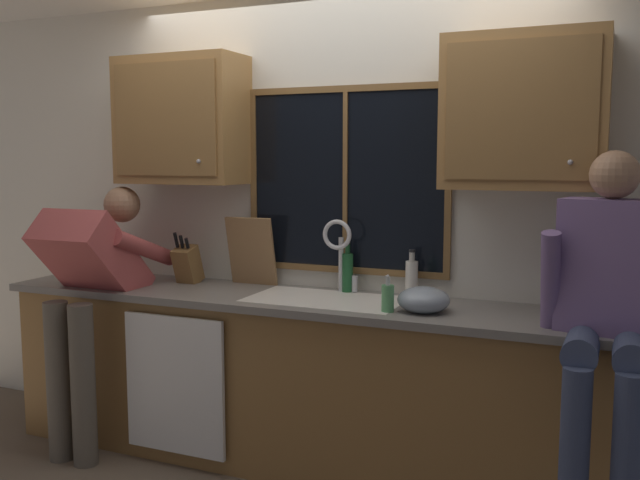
% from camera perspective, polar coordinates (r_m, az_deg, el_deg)
% --- Properties ---
extents(back_wall, '(5.99, 0.12, 2.55)m').
position_cam_1_polar(back_wall, '(3.91, 2.02, 1.27)').
color(back_wall, silver).
rests_on(back_wall, floor).
extents(window_glass, '(1.10, 0.02, 0.95)m').
position_cam_1_polar(window_glass, '(3.81, 2.16, 4.90)').
color(window_glass, black).
extents(window_frame_top, '(1.17, 0.02, 0.04)m').
position_cam_1_polar(window_frame_top, '(3.82, 2.14, 12.29)').
color(window_frame_top, brown).
extents(window_frame_bottom, '(1.17, 0.02, 0.04)m').
position_cam_1_polar(window_frame_bottom, '(3.85, 2.07, -2.45)').
color(window_frame_bottom, brown).
extents(window_frame_left, '(0.03, 0.02, 0.95)m').
position_cam_1_polar(window_frame_left, '(4.04, -5.45, 4.98)').
color(window_frame_left, brown).
extents(window_frame_right, '(0.03, 0.02, 0.95)m').
position_cam_1_polar(window_frame_right, '(3.64, 10.50, 4.70)').
color(window_frame_right, brown).
extents(window_mullion_center, '(0.02, 0.02, 0.95)m').
position_cam_1_polar(window_mullion_center, '(3.80, 2.09, 4.89)').
color(window_mullion_center, brown).
extents(lower_cabinet_run, '(3.59, 0.58, 0.88)m').
position_cam_1_polar(lower_cabinet_run, '(3.76, 0.00, -11.97)').
color(lower_cabinet_run, olive).
rests_on(lower_cabinet_run, floor).
extents(countertop, '(3.65, 0.62, 0.04)m').
position_cam_1_polar(countertop, '(3.62, -0.12, -5.16)').
color(countertop, slate).
rests_on(countertop, lower_cabinet_run).
extents(dishwasher_front, '(0.60, 0.02, 0.74)m').
position_cam_1_polar(dishwasher_front, '(3.82, -11.85, -11.56)').
color(dishwasher_front, white).
extents(upper_cabinet_left, '(0.74, 0.36, 0.72)m').
position_cam_1_polar(upper_cabinet_left, '(4.12, -11.28, 9.57)').
color(upper_cabinet_left, '#9E703D').
extents(upper_cabinet_right, '(0.74, 0.36, 0.72)m').
position_cam_1_polar(upper_cabinet_right, '(3.43, 16.40, 10.02)').
color(upper_cabinet_right, '#9E703D').
extents(sink, '(0.80, 0.46, 0.21)m').
position_cam_1_polar(sink, '(3.64, 0.45, -6.38)').
color(sink, white).
rests_on(sink, lower_cabinet_run).
extents(faucet, '(0.18, 0.09, 0.40)m').
position_cam_1_polar(faucet, '(3.74, 1.63, -0.55)').
color(faucet, silver).
rests_on(faucet, countertop).
extents(person_standing, '(0.53, 0.72, 1.48)m').
position_cam_1_polar(person_standing, '(4.07, -18.29, -3.72)').
color(person_standing, '#595147').
rests_on(person_standing, floor).
extents(person_sitting_on_counter, '(0.54, 0.63, 1.26)m').
position_cam_1_polar(person_sitting_on_counter, '(3.05, 22.59, -4.08)').
color(person_sitting_on_counter, '#384260').
rests_on(person_sitting_on_counter, countertop).
extents(knife_block, '(0.12, 0.18, 0.32)m').
position_cam_1_polar(knife_block, '(4.13, -10.81, -1.99)').
color(knife_block, brown).
rests_on(knife_block, countertop).
extents(cutting_board, '(0.29, 0.10, 0.40)m').
position_cam_1_polar(cutting_board, '(4.00, -5.65, -0.93)').
color(cutting_board, '#997047').
rests_on(cutting_board, countertop).
extents(mixing_bowl, '(0.25, 0.25, 0.13)m').
position_cam_1_polar(mixing_bowl, '(3.36, 8.48, -4.88)').
color(mixing_bowl, '#8C99A8').
rests_on(mixing_bowl, countertop).
extents(soap_dispenser, '(0.06, 0.07, 0.18)m').
position_cam_1_polar(soap_dispenser, '(3.33, 5.57, -4.72)').
color(soap_dispenser, '#59A566').
rests_on(soap_dispenser, countertop).
extents(bottle_green_glass, '(0.06, 0.06, 0.28)m').
position_cam_1_polar(bottle_green_glass, '(3.79, 2.28, -2.59)').
color(bottle_green_glass, '#1E592D').
rests_on(bottle_green_glass, countertop).
extents(bottle_tall_clear, '(0.07, 0.07, 0.25)m').
position_cam_1_polar(bottle_tall_clear, '(3.67, 7.52, -3.10)').
color(bottle_tall_clear, silver).
rests_on(bottle_tall_clear, countertop).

